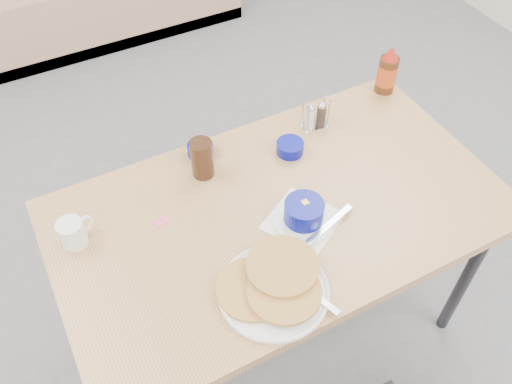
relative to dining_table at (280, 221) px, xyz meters
name	(u,v)px	position (x,y,z in m)	size (l,w,h in m)	color
ground	(305,376)	(0.00, -0.25, -0.70)	(6.00, 6.00, 0.00)	slate
dining_table	(280,221)	(0.00, 0.00, 0.00)	(1.40, 0.80, 0.76)	tan
pancake_plate	(274,286)	(-0.16, -0.25, 0.08)	(0.31, 0.31, 0.05)	white
coffee_mug	(73,232)	(-0.60, 0.17, 0.11)	(0.11, 0.08, 0.09)	white
grits_setting	(304,214)	(0.04, -0.08, 0.10)	(0.29, 0.27, 0.08)	white
creamer_bowl	(200,149)	(-0.12, 0.34, 0.08)	(0.09, 0.09, 0.04)	#050B7B
butter_bowl	(290,148)	(0.15, 0.21, 0.08)	(0.09, 0.09, 0.04)	#050B7B
amber_tumbler	(202,158)	(-0.15, 0.25, 0.13)	(0.07, 0.07, 0.14)	black
condiment_caddy	(315,117)	(0.30, 0.28, 0.10)	(0.10, 0.07, 0.12)	silver
syrup_bottle	(387,72)	(0.64, 0.33, 0.15)	(0.07, 0.07, 0.19)	#47230F
sugar_wrapper	(162,221)	(-0.35, 0.12, 0.06)	(0.04, 0.03, 0.00)	#F05080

